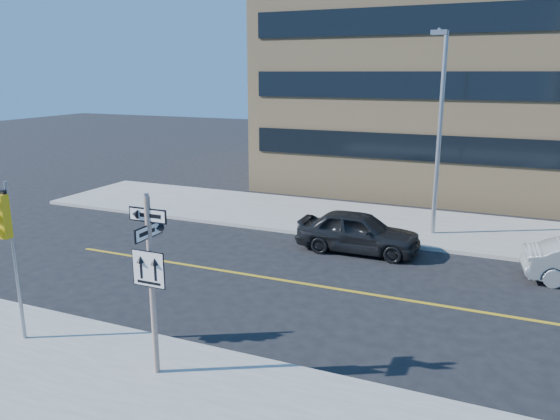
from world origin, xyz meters
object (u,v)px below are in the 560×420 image
at_px(sign_pole, 151,275).
at_px(traffic_signal, 5,229).
at_px(parked_car_a, 358,232).
at_px(streetlight_a, 440,121).

relative_size(sign_pole, traffic_signal, 1.02).
bearing_deg(sign_pole, parked_car_a, 80.74).
xyz_separation_m(traffic_signal, parked_car_a, (5.69, 10.52, -2.24)).
height_order(sign_pole, parked_car_a, sign_pole).
distance_m(sign_pole, streetlight_a, 14.05).
height_order(sign_pole, traffic_signal, sign_pole).
xyz_separation_m(sign_pole, parked_car_a, (1.69, 10.37, -1.65)).
height_order(traffic_signal, parked_car_a, traffic_signal).
relative_size(traffic_signal, parked_car_a, 0.87).
relative_size(parked_car_a, streetlight_a, 0.58).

